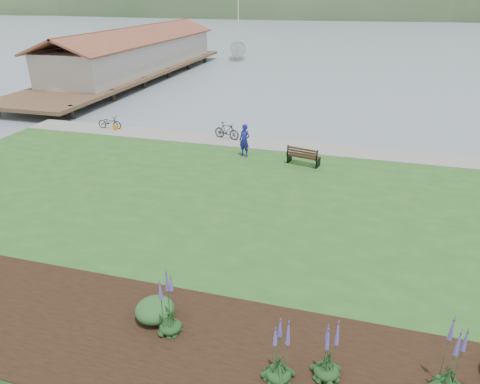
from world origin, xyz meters
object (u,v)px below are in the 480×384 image
(bicycle_a, at_px, (110,122))
(sailboat, at_px, (238,59))
(park_bench, at_px, (303,156))
(person, at_px, (245,138))

(bicycle_a, bearing_deg, sailboat, 1.14)
(bicycle_a, height_order, sailboat, sailboat)
(park_bench, xyz_separation_m, sailboat, (-14.91, 39.95, -0.93))
(person, xyz_separation_m, sailboat, (-11.54, 39.45, -1.49))
(bicycle_a, bearing_deg, park_bench, -104.20)
(person, height_order, bicycle_a, person)
(bicycle_a, bearing_deg, person, -105.78)
(person, bearing_deg, bicycle_a, -172.22)
(person, relative_size, bicycle_a, 1.28)
(bicycle_a, xyz_separation_m, sailboat, (-1.35, 36.76, -0.84))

